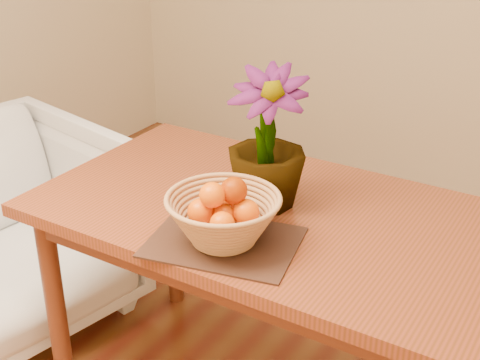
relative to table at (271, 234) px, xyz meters
The scene contains 6 objects.
table is the anchor object (origin of this frame).
placemat 0.26m from the table, 92.91° to the right, with size 0.39×0.29×0.01m, color #361D13.
wicker_basket 0.29m from the table, 92.91° to the right, with size 0.31×0.31×0.13m.
orange_pile 0.31m from the table, 92.27° to the right, with size 0.17×0.17×0.13m.
potted_plant 0.30m from the table, 148.79° to the left, with size 0.23×0.23×0.42m, color #154413.
armchair 1.14m from the table, behind, with size 0.82×0.77×0.84m, color gray.
Camera 1 is at (0.83, -1.23, 1.67)m, focal length 50.00 mm.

